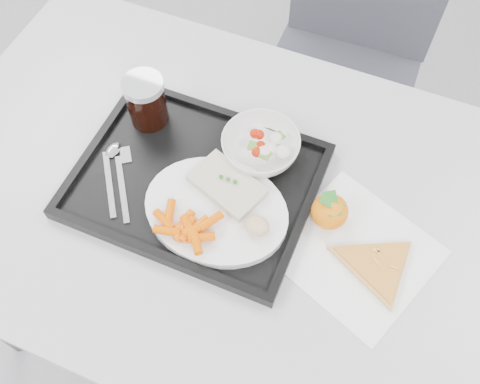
# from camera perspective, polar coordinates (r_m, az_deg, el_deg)

# --- Properties ---
(table) EXTENTS (1.20, 0.80, 0.75)m
(table) POSITION_cam_1_polar(r_m,az_deg,el_deg) (1.09, -2.09, -1.63)
(table) COLOR silver
(table) RESTS_ON ground
(chair) EXTENTS (0.43, 0.43, 0.93)m
(chair) POSITION_cam_1_polar(r_m,az_deg,el_deg) (1.59, 11.50, 14.73)
(chair) COLOR #3B3B44
(chair) RESTS_ON ground
(tray) EXTENTS (0.45, 0.35, 0.03)m
(tray) POSITION_cam_1_polar(r_m,az_deg,el_deg) (1.03, -4.75, 1.10)
(tray) COLOR black
(tray) RESTS_ON table
(dinner_plate) EXTENTS (0.27, 0.27, 0.02)m
(dinner_plate) POSITION_cam_1_polar(r_m,az_deg,el_deg) (0.98, -2.54, -1.97)
(dinner_plate) COLOR white
(dinner_plate) RESTS_ON tray
(fish_fillet) EXTENTS (0.15, 0.12, 0.03)m
(fish_fillet) POSITION_cam_1_polar(r_m,az_deg,el_deg) (0.99, -1.38, 0.76)
(fish_fillet) COLOR beige
(fish_fillet) RESTS_ON dinner_plate
(bread_roll) EXTENTS (0.05, 0.04, 0.03)m
(bread_roll) POSITION_cam_1_polar(r_m,az_deg,el_deg) (0.94, 1.85, -3.64)
(bread_roll) COLOR tan
(bread_roll) RESTS_ON dinner_plate
(salad_bowl) EXTENTS (0.15, 0.15, 0.05)m
(salad_bowl) POSITION_cam_1_polar(r_m,az_deg,el_deg) (1.04, 2.21, 4.87)
(salad_bowl) COLOR white
(salad_bowl) RESTS_ON tray
(cola_glass) EXTENTS (0.08, 0.08, 0.11)m
(cola_glass) POSITION_cam_1_polar(r_m,az_deg,el_deg) (1.08, -9.99, 9.60)
(cola_glass) COLOR black
(cola_glass) RESTS_ON tray
(cutlery) EXTENTS (0.13, 0.16, 0.01)m
(cutlery) POSITION_cam_1_polar(r_m,az_deg,el_deg) (1.06, -13.10, 2.17)
(cutlery) COLOR silver
(cutlery) RESTS_ON tray
(napkin) EXTENTS (0.32, 0.31, 0.00)m
(napkin) POSITION_cam_1_polar(r_m,az_deg,el_deg) (0.99, 12.23, -6.32)
(napkin) COLOR white
(napkin) RESTS_ON table
(tangerine) EXTENTS (0.08, 0.08, 0.07)m
(tangerine) POSITION_cam_1_polar(r_m,az_deg,el_deg) (0.98, 9.55, -2.05)
(tangerine) COLOR #E14A03
(tangerine) RESTS_ON napkin
(pizza_slice) EXTENTS (0.18, 0.18, 0.02)m
(pizza_slice) POSITION_cam_1_polar(r_m,az_deg,el_deg) (0.98, 14.36, -7.62)
(pizza_slice) COLOR tan
(pizza_slice) RESTS_ON napkin
(carrot_pile) EXTENTS (0.13, 0.09, 0.03)m
(carrot_pile) POSITION_cam_1_polar(r_m,az_deg,el_deg) (0.94, -5.66, -3.75)
(carrot_pile) COLOR #EB5C00
(carrot_pile) RESTS_ON dinner_plate
(salad_contents) EXTENTS (0.09, 0.07, 0.02)m
(salad_contents) POSITION_cam_1_polar(r_m,az_deg,el_deg) (1.03, 3.01, 4.81)
(salad_contents) COLOR #B11904
(salad_contents) RESTS_ON salad_bowl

